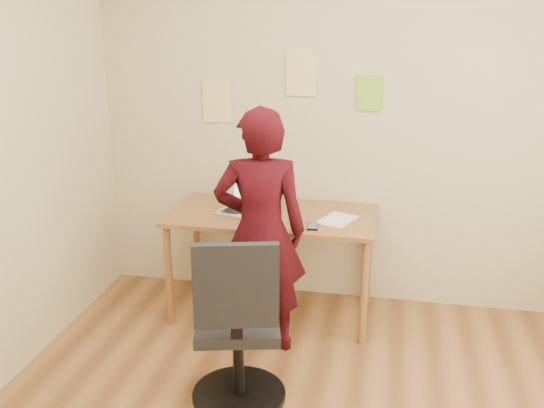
% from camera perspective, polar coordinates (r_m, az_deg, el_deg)
% --- Properties ---
extents(room, '(3.58, 3.58, 2.78)m').
position_cam_1_polar(room, '(2.56, 3.19, 1.63)').
color(room, brown).
rests_on(room, ground).
extents(desk, '(1.40, 0.70, 0.74)m').
position_cam_1_polar(desk, '(4.13, 0.03, -2.04)').
color(desk, brown).
rests_on(desk, ground).
extents(laptop, '(0.44, 0.40, 0.27)m').
position_cam_1_polar(laptop, '(4.14, -2.14, 0.02)').
color(laptop, silver).
rests_on(laptop, desk).
extents(paper_sheet, '(0.28, 0.33, 0.00)m').
position_cam_1_polar(paper_sheet, '(4.01, 6.18, -1.46)').
color(paper_sheet, white).
rests_on(paper_sheet, desk).
extents(phone, '(0.08, 0.14, 0.01)m').
position_cam_1_polar(phone, '(3.86, 3.82, -2.10)').
color(phone, black).
rests_on(phone, desk).
extents(wall_note_left, '(0.21, 0.00, 0.30)m').
position_cam_1_polar(wall_note_left, '(4.39, -5.17, 9.60)').
color(wall_note_left, '#FBDA96').
rests_on(wall_note_left, room).
extents(wall_note_mid, '(0.21, 0.00, 0.30)m').
position_cam_1_polar(wall_note_mid, '(4.24, 2.78, 12.13)').
color(wall_note_mid, '#FBDA96').
rests_on(wall_note_mid, room).
extents(wall_note_right, '(0.18, 0.00, 0.24)m').
position_cam_1_polar(wall_note_right, '(4.21, 9.19, 10.27)').
color(wall_note_right, '#8BD32F').
rests_on(wall_note_right, room).
extents(office_chair, '(0.53, 0.55, 1.00)m').
position_cam_1_polar(office_chair, '(3.27, -3.26, -12.20)').
color(office_chair, black).
rests_on(office_chair, ground).
extents(person, '(0.62, 0.47, 1.54)m').
position_cam_1_polar(person, '(3.68, -1.10, -2.66)').
color(person, '#32060D').
rests_on(person, ground).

